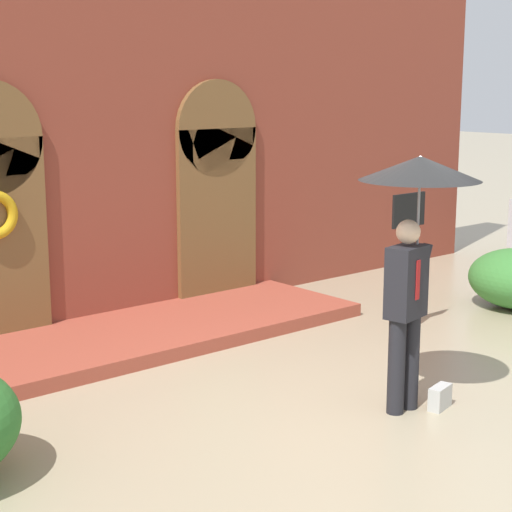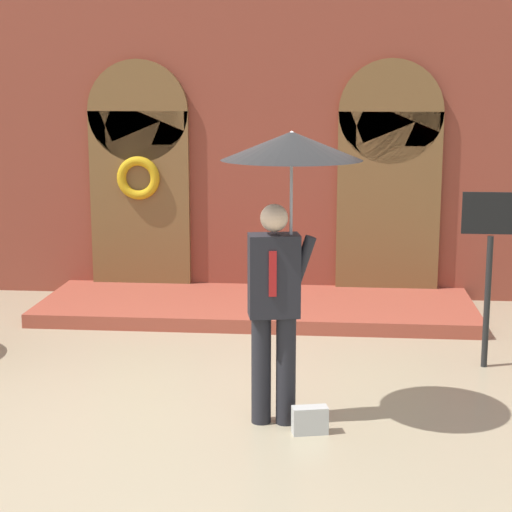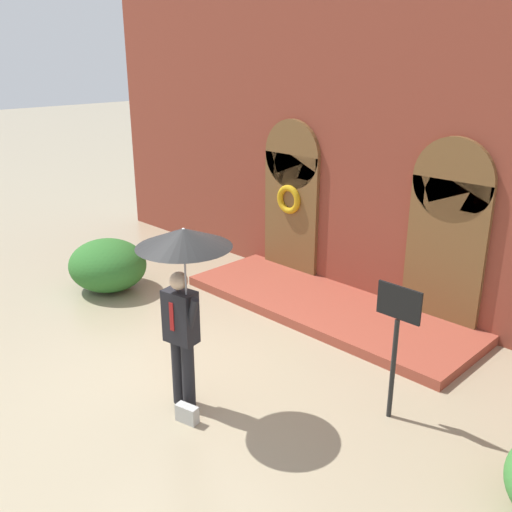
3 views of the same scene
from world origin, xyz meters
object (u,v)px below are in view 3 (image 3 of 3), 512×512
Objects in this scene: sign_post at (396,331)px; handbag at (187,414)px; shrub_left at (108,265)px; person_with_umbrella at (183,265)px.

handbag is at bearing -132.34° from sign_post.
shrub_left is at bearing 146.95° from handbag.
handbag is at bearing -19.85° from shrub_left.
sign_post is 1.15× the size of shrub_left.
person_with_umbrella reaches higher than handbag.
person_with_umbrella reaches higher than sign_post.
sign_post reaches higher than shrub_left.
sign_post is at bearing 40.99° from person_with_umbrella.
shrub_left is (-4.25, 1.53, 0.36)m from handbag.
person_with_umbrella reaches higher than shrub_left.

